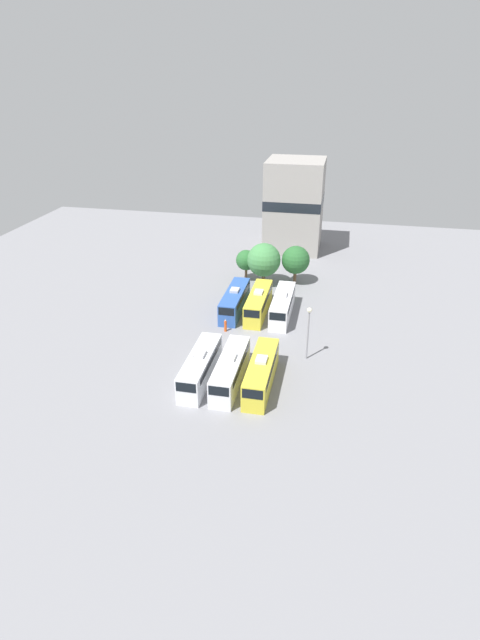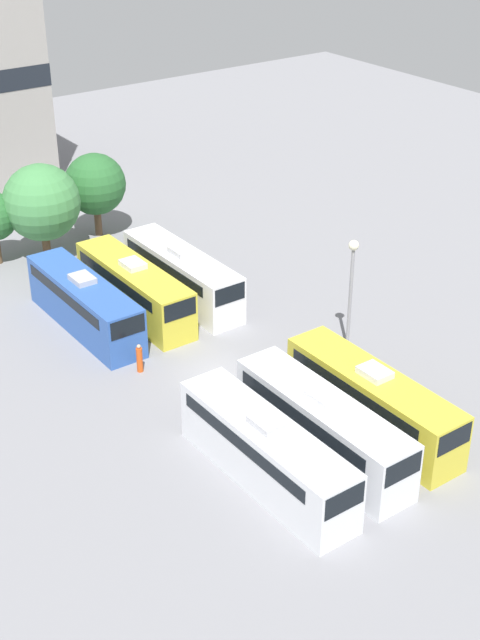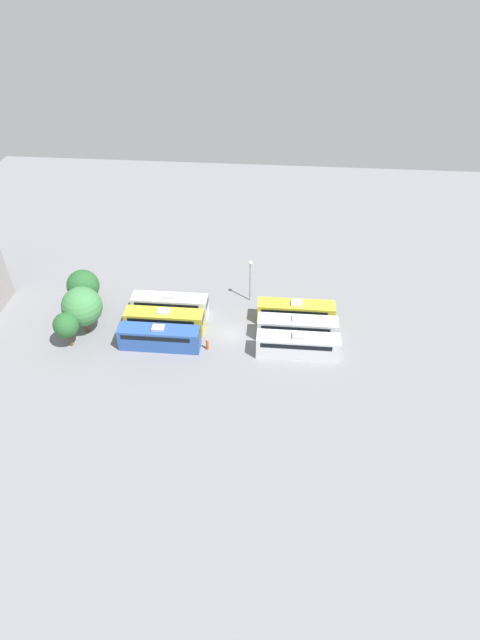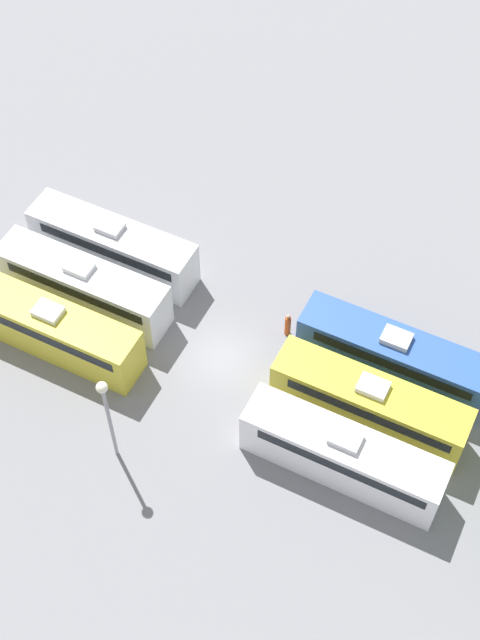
% 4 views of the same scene
% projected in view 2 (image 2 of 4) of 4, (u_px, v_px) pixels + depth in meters
% --- Properties ---
extents(ground_plane, '(119.63, 119.63, 0.00)m').
position_uv_depth(ground_plane, '(215.00, 373.00, 50.53)').
color(ground_plane, gray).
extents(bus_0, '(2.52, 10.81, 3.53)m').
position_uv_depth(bus_0, '(266.00, 451.00, 41.38)').
color(bus_0, silver).
rests_on(bus_0, ground_plane).
extents(bus_1, '(2.52, 10.81, 3.53)m').
position_uv_depth(bus_1, '(322.00, 424.00, 43.22)').
color(bus_1, silver).
rests_on(bus_1, ground_plane).
extents(bus_2, '(2.52, 10.81, 3.53)m').
position_uv_depth(bus_2, '(372.00, 399.00, 45.14)').
color(bus_2, gold).
rests_on(bus_2, ground_plane).
extents(bus_3, '(2.52, 10.81, 3.53)m').
position_uv_depth(bus_3, '(84.00, 302.00, 54.36)').
color(bus_3, '#2D56A8').
rests_on(bus_3, ground_plane).
extents(bus_4, '(2.52, 10.81, 3.53)m').
position_uv_depth(bus_4, '(134.00, 287.00, 56.16)').
color(bus_4, gold).
rests_on(bus_4, ground_plane).
extents(bus_5, '(2.52, 10.81, 3.53)m').
position_uv_depth(bus_5, '(182.00, 273.00, 57.90)').
color(bus_5, white).
rests_on(bus_5, ground_plane).
extents(worker_person, '(0.36, 0.36, 1.75)m').
position_uv_depth(worker_person, '(140.00, 359.00, 50.33)').
color(worker_person, '#CC4C19').
rests_on(worker_person, ground_plane).
extents(light_pole, '(0.60, 0.60, 6.93)m').
position_uv_depth(light_pole, '(352.00, 275.00, 50.79)').
color(light_pole, gray).
rests_on(light_pole, ground_plane).
extents(tree_1, '(5.42, 5.42, 6.97)m').
position_uv_depth(tree_1, '(42.00, 203.00, 62.08)').
color(tree_1, brown).
rests_on(tree_1, ground_plane).
extents(tree_2, '(4.58, 4.58, 6.35)m').
position_uv_depth(tree_2, '(95.00, 184.00, 65.85)').
color(tree_2, brown).
rests_on(tree_2, ground_plane).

